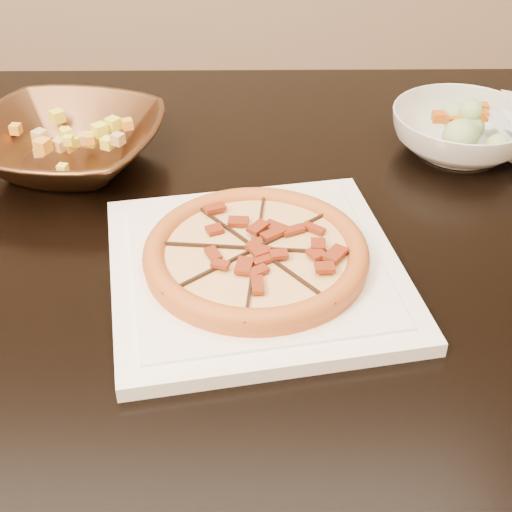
# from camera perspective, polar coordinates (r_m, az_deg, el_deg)

# --- Properties ---
(dining_table) EXTENTS (1.55, 1.01, 0.75)m
(dining_table) POSITION_cam_1_polar(r_m,az_deg,el_deg) (0.99, -4.99, -1.21)
(dining_table) COLOR black
(dining_table) RESTS_ON floor
(plate) EXTENTS (0.39, 0.39, 0.02)m
(plate) POSITION_cam_1_polar(r_m,az_deg,el_deg) (0.83, 0.00, -1.07)
(plate) COLOR white
(plate) RESTS_ON dining_table
(pizza) EXTENTS (0.26, 0.26, 0.03)m
(pizza) POSITION_cam_1_polar(r_m,az_deg,el_deg) (0.82, -0.00, 0.22)
(pizza) COLOR #CA5728
(pizza) RESTS_ON plate
(bronze_bowl) EXTENTS (0.32, 0.32, 0.07)m
(bronze_bowl) POSITION_cam_1_polar(r_m,az_deg,el_deg) (1.08, -14.87, 8.64)
(bronze_bowl) COLOR brown
(bronze_bowl) RESTS_ON dining_table
(mixed_dish) EXTENTS (0.12, 0.13, 0.03)m
(mixed_dish) POSITION_cam_1_polar(r_m,az_deg,el_deg) (1.05, -15.36, 10.87)
(mixed_dish) COLOR tan
(mixed_dish) RESTS_ON bronze_bowl
(salad_bowl) EXTENTS (0.25, 0.25, 0.06)m
(salad_bowl) POSITION_cam_1_polar(r_m,az_deg,el_deg) (1.12, 16.04, 9.52)
(salad_bowl) COLOR silver
(salad_bowl) RESTS_ON dining_table
(salad) EXTENTS (0.09, 0.11, 0.04)m
(salad) POSITION_cam_1_polar(r_m,az_deg,el_deg) (1.10, 16.48, 11.81)
(salad) COLOR #9BBE77
(salad) RESTS_ON salad_bowl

